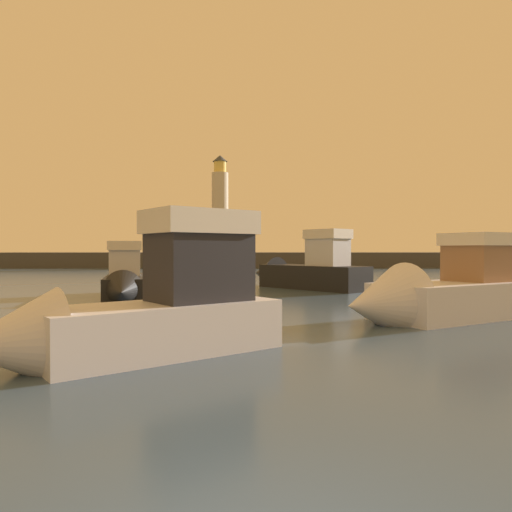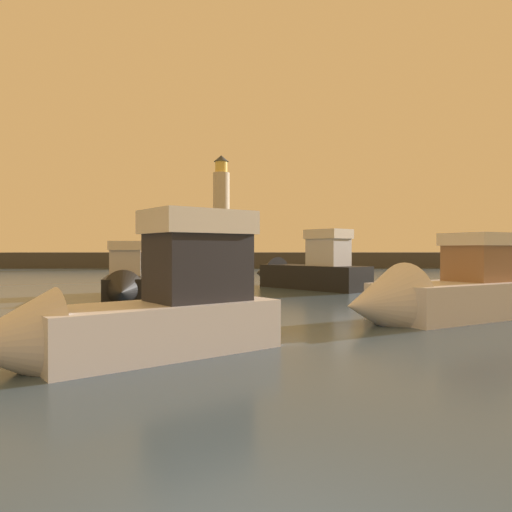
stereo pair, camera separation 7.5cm
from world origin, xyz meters
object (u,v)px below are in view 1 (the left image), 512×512
motorboat_1 (437,294)px  motorboat_4 (124,279)px  motorboat_0 (496,273)px  motorboat_3 (139,309)px  lighthouse (220,206)px  motorboat_2 (303,271)px  mooring_buoy (418,280)px

motorboat_1 → motorboat_4: bearing=148.5°
motorboat_4 → motorboat_0: bearing=18.3°
motorboat_3 → motorboat_4: (-3.70, 13.32, -0.13)m
lighthouse → motorboat_0: size_ratio=1.77×
motorboat_4 → lighthouse: bearing=86.6°
motorboat_4 → motorboat_2: bearing=31.9°
motorboat_4 → mooring_buoy: (17.53, 7.56, -0.58)m
lighthouse → motorboat_4: 42.89m
mooring_buoy → motorboat_3: bearing=-123.5°
mooring_buoy → lighthouse: bearing=113.5°
lighthouse → motorboat_2: 37.58m
motorboat_0 → motorboat_2: (-13.09, -1.52, 0.20)m
lighthouse → motorboat_4: bearing=-93.4°
lighthouse → motorboat_2: (7.18, -36.15, -7.33)m
motorboat_0 → motorboat_2: 13.18m
motorboat_0 → motorboat_4: bearing=-161.7°
motorboat_0 → motorboat_1: 18.32m
motorboat_0 → motorboat_2: bearing=-173.4°
motorboat_1 → motorboat_2: (-2.98, 13.76, 0.22)m
lighthouse → motorboat_1: size_ratio=1.51×
motorboat_2 → motorboat_4: bearing=-148.1°
lighthouse → motorboat_2: lighthouse is taller
motorboat_0 → mooring_buoy: (-5.22, 0.03, -0.53)m
motorboat_1 → motorboat_2: bearing=102.2°
motorboat_4 → mooring_buoy: size_ratio=10.07×
lighthouse → motorboat_1: lighthouse is taller
motorboat_0 → mooring_buoy: bearing=179.7°
lighthouse → motorboat_3: bearing=-88.8°
lighthouse → motorboat_2: size_ratio=1.64×
motorboat_3 → motorboat_4: motorboat_3 is taller
motorboat_3 → mooring_buoy: motorboat_3 is taller
motorboat_0 → motorboat_4: size_ratio=1.03×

